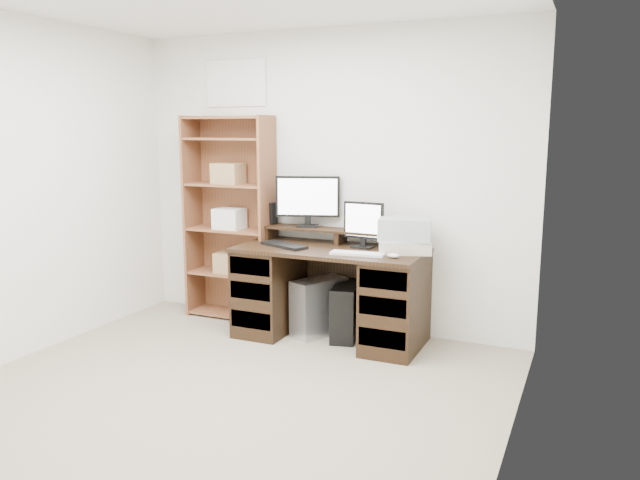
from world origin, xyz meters
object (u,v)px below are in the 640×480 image
Objects in this scene: desk at (331,292)px; tower_silver at (319,307)px; printer at (405,246)px; bookshelf at (231,216)px; monitor_wide at (308,199)px; monitor_small at (364,223)px; tower_black at (346,311)px.

desk is 3.18× the size of tower_silver.
printer is 1.65m from bookshelf.
bookshelf is (-0.75, -0.02, -0.19)m from monitor_wide.
desk is at bearing -55.69° from monitor_wide.
monitor_small is at bearing -3.97° from bookshelf.
monitor_small is at bearing 36.35° from tower_silver.
monitor_small reaches higher than tower_black.
tower_silver is (-0.13, 0.05, -0.15)m from desk.
monitor_wide is 1.00m from tower_black.
bookshelf reaches higher than printer.
desk reaches higher than tower_black.
bookshelf reaches higher than monitor_small.
printer is 0.22× the size of bookshelf.
monitor_small reaches higher than printer.
monitor_small is 0.80m from tower_silver.
printer reaches higher than tower_black.
monitor_small is 1.29m from bookshelf.
tower_black is 0.26× the size of bookshelf.
printer is 0.75m from tower_black.
tower_silver reaches higher than tower_black.
tower_black is 1.37m from bookshelf.
tower_black is (0.11, 0.06, -0.17)m from desk.
desk is 0.20m from tower_silver.
bookshelf is at bearing 168.63° from desk.
monitor_wide is at bearing 1.63° from bookshelf.
monitor_wide is at bearing 172.79° from monitor_small.
bookshelf is at bearing 160.18° from tower_black.
tower_silver is (0.19, -0.18, -0.87)m from monitor_wide.
bookshelf is (-1.64, 0.14, 0.12)m from printer.
tower_black is (-0.48, -0.01, -0.58)m from printer.
printer is at bearing 26.75° from tower_silver.
desk is 0.82m from monitor_wide.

